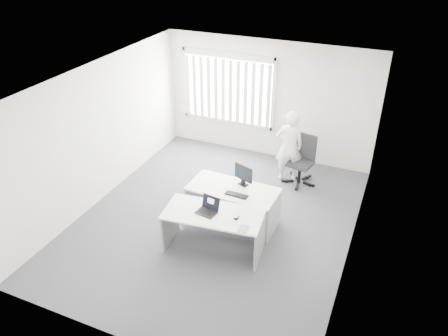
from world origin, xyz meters
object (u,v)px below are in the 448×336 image
at_px(desk_far, 233,198).
at_px(monitor, 243,175).
at_px(laptop, 206,207).
at_px(person, 289,146).
at_px(desk_near, 213,223).
at_px(office_chair, 301,168).

xyz_separation_m(desk_far, monitor, (0.13, 0.19, 0.42)).
bearing_deg(laptop, person, 86.77).
xyz_separation_m(desk_near, monitor, (0.14, 1.05, 0.41)).
relative_size(laptop, monitor, 0.81).
distance_m(desk_far, monitor, 0.48).
bearing_deg(office_chair, laptop, -96.16).
relative_size(office_chair, person, 0.67).
bearing_deg(desk_far, desk_near, -88.54).
xyz_separation_m(office_chair, monitor, (-0.69, -1.75, 0.63)).
bearing_deg(office_chair, desk_near, -94.38).
xyz_separation_m(person, monitor, (-0.38, -1.76, 0.15)).
bearing_deg(monitor, person, 98.69).
bearing_deg(monitor, office_chair, 89.64).
distance_m(office_chair, person, 0.56).
relative_size(person, laptop, 4.89).
bearing_deg(desk_near, person, 72.90).
xyz_separation_m(desk_near, person, (0.52, 2.81, 0.26)).
xyz_separation_m(desk_far, person, (0.51, 1.95, 0.27)).
bearing_deg(laptop, desk_near, 31.67).
distance_m(person, monitor, 1.81).
height_order(desk_near, desk_far, desk_near).
distance_m(desk_near, laptop, 0.36).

